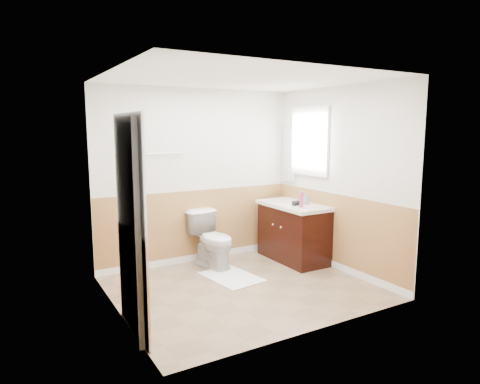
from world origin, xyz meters
TOP-DOWN VIEW (x-y plane):
  - floor at (0.00, 0.00)m, footprint 3.00×3.00m
  - ceiling at (0.00, 0.00)m, footprint 3.00×3.00m
  - wall_back at (0.00, 1.30)m, footprint 3.00×0.00m
  - wall_front at (0.00, -1.30)m, footprint 3.00×0.00m
  - wall_left at (-1.50, 0.00)m, footprint 0.00×3.00m
  - wall_right at (1.50, 0.00)m, footprint 0.00×3.00m
  - wainscot_back at (0.00, 1.29)m, footprint 3.00×0.00m
  - wainscot_front at (0.00, -1.29)m, footprint 3.00×0.00m
  - wainscot_left at (-1.49, 0.00)m, footprint 0.00×2.60m
  - wainscot_right at (1.49, 0.00)m, footprint 0.00×2.60m
  - toilet at (0.04, 0.91)m, footprint 0.53×0.82m
  - bath_mat at (0.04, 0.37)m, footprint 0.65×0.86m
  - vanity_cabinet at (1.21, 0.60)m, footprint 0.55×1.10m
  - vanity_knob_left at (0.91, 0.50)m, footprint 0.03×0.03m
  - vanity_knob_right at (0.91, 0.70)m, footprint 0.03×0.03m
  - countertop at (1.20, 0.60)m, footprint 0.60×1.15m
  - sink_basin at (1.21, 0.75)m, footprint 0.36×0.36m
  - faucet at (1.39, 0.75)m, footprint 0.02×0.02m
  - lotion_bottle at (1.11, 0.30)m, footprint 0.05×0.05m
  - soap_dispenser at (1.33, 0.47)m, footprint 0.08×0.08m
  - hair_dryer_body at (1.16, 0.46)m, footprint 0.14×0.07m
  - hair_dryer_handle at (1.13, 0.52)m, footprint 0.03×0.03m
  - mirror_panel at (1.48, 1.10)m, footprint 0.02×0.35m
  - window_frame at (1.47, 0.59)m, footprint 0.04×0.80m
  - window_glass at (1.49, 0.59)m, footprint 0.01×0.70m
  - door at (-1.40, -0.45)m, footprint 0.29×0.78m
  - door_frame at (-1.48, -0.45)m, footprint 0.02×0.92m
  - door_knob at (-1.34, -0.12)m, footprint 0.06×0.06m
  - towel_bar at (-0.55, 1.25)m, footprint 0.62×0.02m
  - tp_holder_bar at (-0.10, 1.23)m, footprint 0.14×0.02m
  - tp_roll at (-0.10, 1.23)m, footprint 0.10×0.11m
  - tp_sheet at (-0.10, 1.23)m, footprint 0.10×0.01m

SIDE VIEW (x-z plane):
  - floor at x=0.00m, z-range 0.00..0.00m
  - bath_mat at x=0.04m, z-range 0.00..0.02m
  - toilet at x=0.04m, z-range 0.00..0.78m
  - vanity_cabinet at x=1.21m, z-range 0.00..0.80m
  - wainscot_back at x=0.00m, z-range -1.00..2.00m
  - wainscot_front at x=0.00m, z-range -1.00..2.00m
  - wainscot_left at x=-1.49m, z-range -0.80..1.80m
  - wainscot_right at x=1.49m, z-range -0.80..1.80m
  - vanity_knob_left at x=0.91m, z-range 0.53..0.57m
  - vanity_knob_right at x=0.91m, z-range 0.53..0.57m
  - tp_sheet at x=-0.10m, z-range 0.51..0.67m
  - tp_holder_bar at x=-0.10m, z-range 0.69..0.71m
  - tp_roll at x=-0.10m, z-range 0.64..0.76m
  - countertop at x=1.20m, z-range 0.80..0.85m
  - hair_dryer_handle at x=1.13m, z-range 0.82..0.89m
  - sink_basin at x=1.21m, z-range 0.85..0.87m
  - hair_dryer_body at x=1.16m, z-range 0.85..0.92m
  - faucet at x=1.39m, z-range 0.85..0.99m
  - soap_dispenser at x=1.33m, z-range 0.85..1.02m
  - door_knob at x=-1.34m, z-range 0.92..0.98m
  - lotion_bottle at x=1.11m, z-range 0.85..1.07m
  - door at x=-1.40m, z-range 0.00..2.04m
  - door_frame at x=-1.48m, z-range -0.02..2.08m
  - wall_back at x=0.00m, z-range -0.25..2.75m
  - wall_front at x=0.00m, z-range -0.25..2.75m
  - wall_left at x=-1.50m, z-range -0.25..2.75m
  - wall_right at x=1.50m, z-range -0.25..2.75m
  - mirror_panel at x=1.48m, z-range 1.10..2.00m
  - towel_bar at x=-0.55m, z-range 1.59..1.61m
  - window_frame at x=1.47m, z-range 1.25..2.25m
  - window_glass at x=1.49m, z-range 1.30..2.20m
  - ceiling at x=0.00m, z-range 2.50..2.50m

